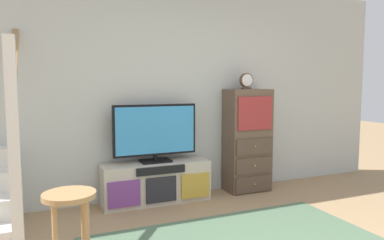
{
  "coord_description": "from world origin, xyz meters",
  "views": [
    {
      "loc": [
        -1.53,
        -1.81,
        1.4
      ],
      "look_at": [
        0.04,
        1.91,
        1.01
      ],
      "focal_mm": 33.4,
      "sensor_mm": 36.0,
      "label": 1
    }
  ],
  "objects_px": {
    "desk_clock": "(246,81)",
    "bar_stool_near": "(70,220)",
    "media_console": "(156,182)",
    "television": "(155,132)",
    "side_cabinet": "(247,140)"
  },
  "relations": [
    {
      "from": "media_console",
      "to": "television",
      "type": "distance_m",
      "value": 0.61
    },
    {
      "from": "media_console",
      "to": "bar_stool_near",
      "type": "xyz_separation_m",
      "value": [
        -1.09,
        -1.63,
        0.29
      ]
    },
    {
      "from": "media_console",
      "to": "bar_stool_near",
      "type": "bearing_deg",
      "value": -123.73
    },
    {
      "from": "desk_clock",
      "to": "bar_stool_near",
      "type": "xyz_separation_m",
      "value": [
        -2.31,
        -1.62,
        -0.92
      ]
    },
    {
      "from": "media_console",
      "to": "desk_clock",
      "type": "xyz_separation_m",
      "value": [
        1.22,
        -0.0,
        1.21
      ]
    },
    {
      "from": "bar_stool_near",
      "to": "desk_clock",
      "type": "bearing_deg",
      "value": 35.12
    },
    {
      "from": "television",
      "to": "desk_clock",
      "type": "xyz_separation_m",
      "value": [
        1.22,
        -0.03,
        0.6
      ]
    },
    {
      "from": "media_console",
      "to": "desk_clock",
      "type": "bearing_deg",
      "value": -0.22
    },
    {
      "from": "television",
      "to": "desk_clock",
      "type": "distance_m",
      "value": 1.36
    },
    {
      "from": "side_cabinet",
      "to": "desk_clock",
      "type": "relative_size",
      "value": 6.53
    },
    {
      "from": "media_console",
      "to": "bar_stool_near",
      "type": "height_order",
      "value": "bar_stool_near"
    },
    {
      "from": "desk_clock",
      "to": "bar_stool_near",
      "type": "height_order",
      "value": "desk_clock"
    },
    {
      "from": "television",
      "to": "side_cabinet",
      "type": "relative_size",
      "value": 0.75
    },
    {
      "from": "side_cabinet",
      "to": "desk_clock",
      "type": "distance_m",
      "value": 0.78
    },
    {
      "from": "media_console",
      "to": "television",
      "type": "height_order",
      "value": "television"
    }
  ]
}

